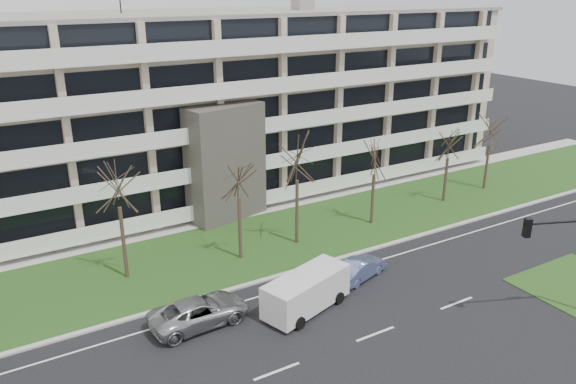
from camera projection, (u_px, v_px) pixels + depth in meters
ground at (375, 334)px, 29.67m from camera, size 160.00×160.00×0.00m
grass_verge at (260, 242)px, 40.14m from camera, size 90.00×10.00×0.06m
curb at (297, 271)px, 36.10m from camera, size 90.00×0.35×0.12m
sidewalk at (228, 216)px, 44.58m from camera, size 90.00×2.00×0.08m
grass_median at (573, 282)px, 34.73m from camera, size 7.00×5.00×0.06m
lane_edge_line at (309, 281)px, 34.91m from camera, size 90.00×0.12×0.01m
apartment_building at (190, 107)px, 47.44m from camera, size 60.50×15.10×18.75m
silver_pickup at (199, 312)px, 30.31m from camera, size 5.59×2.78×1.52m
blue_sedan at (360, 268)px, 35.13m from camera, size 4.25×2.54×1.32m
white_van at (307, 289)px, 31.58m from camera, size 5.87×3.57×2.14m
tree_2 at (116, 178)px, 33.10m from camera, size 4.25×4.25×8.50m
tree_3 at (238, 173)px, 35.78m from camera, size 3.91×3.91×7.81m
tree_4 at (297, 155)px, 37.85m from camera, size 4.22×4.22×8.45m
tree_5 at (375, 155)px, 41.50m from camera, size 3.54×3.54×7.08m
tree_6 at (449, 141)px, 45.97m from camera, size 3.43×3.43×6.85m
tree_7 at (492, 128)px, 48.77m from camera, size 3.64×3.64×7.28m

